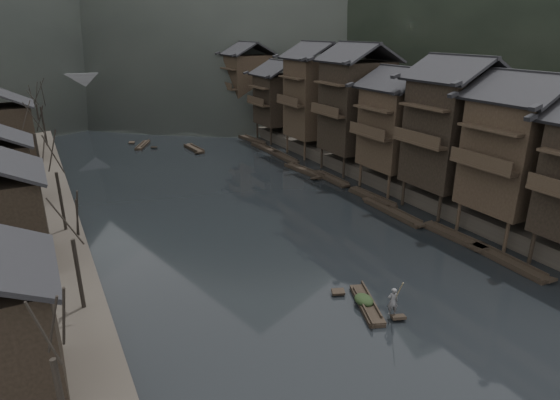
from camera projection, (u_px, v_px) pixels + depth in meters
water at (331, 274)px, 33.73m from camera, size 300.00×300.00×0.00m
right_bank at (370, 124)px, 81.96m from camera, size 40.00×200.00×1.80m
stilt_houses at (364, 100)px, 54.38m from camera, size 9.00×67.60×15.44m
bare_trees at (39, 140)px, 45.35m from camera, size 3.88×72.84×7.77m
moored_sampans at (332, 180)px, 53.97m from camera, size 3.25×53.38×0.47m
midriver_boats at (169, 139)px, 74.17m from camera, size 11.10×26.03×0.44m
stone_bridge at (127, 91)px, 91.68m from camera, size 40.00×6.00×9.00m
hero_sampan at (367, 304)px, 29.71m from camera, size 2.59×4.95×0.44m
cargo_heap at (364, 295)px, 29.65m from camera, size 1.10×1.43×0.66m
boatman at (393, 298)px, 28.23m from camera, size 0.79×0.65×1.85m
bamboo_pole at (399, 259)px, 27.43m from camera, size 0.88×1.89×3.31m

